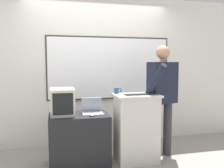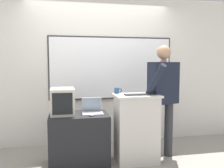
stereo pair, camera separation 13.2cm
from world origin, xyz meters
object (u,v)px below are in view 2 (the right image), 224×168
at_px(wireless_keyboard, 140,94).
at_px(computer_mouse_by_laptop, 91,115).
at_px(coffee_mug, 117,91).
at_px(side_desk, 79,139).
at_px(laptop, 92,109).
at_px(person_presenter, 163,93).
at_px(crt_monitor, 63,101).
at_px(lectern_podium, 136,128).

distance_m(wireless_keyboard, computer_mouse_by_laptop, 0.74).
xyz_separation_m(computer_mouse_by_laptop, coffee_mug, (0.42, 0.25, 0.30)).
bearing_deg(side_desk, laptop, 13.88).
relative_size(wireless_keyboard, coffee_mug, 3.70).
bearing_deg(wireless_keyboard, computer_mouse_by_laptop, -178.53).
relative_size(person_presenter, crt_monitor, 4.15).
bearing_deg(wireless_keyboard, coffee_mug, 140.24).
xyz_separation_m(side_desk, wireless_keyboard, (0.85, -0.13, 0.64)).
relative_size(side_desk, computer_mouse_by_laptop, 8.29).
bearing_deg(side_desk, computer_mouse_by_laptop, -42.48).
relative_size(side_desk, laptop, 2.81).
distance_m(computer_mouse_by_laptop, coffee_mug, 0.57).
bearing_deg(crt_monitor, lectern_podium, -6.21).
height_order(person_presenter, computer_mouse_by_laptop, person_presenter).
distance_m(side_desk, person_presenter, 1.42).
bearing_deg(wireless_keyboard, lectern_podium, 113.64).
distance_m(person_presenter, computer_mouse_by_laptop, 1.15).
bearing_deg(laptop, wireless_keyboard, -15.10).
bearing_deg(person_presenter, computer_mouse_by_laptop, 171.08).
xyz_separation_m(lectern_podium, computer_mouse_by_laptop, (-0.67, -0.08, 0.24)).
relative_size(person_presenter, wireless_keyboard, 3.94).
bearing_deg(side_desk, person_presenter, 0.30).
relative_size(side_desk, coffee_mug, 7.06).
height_order(wireless_keyboard, coffee_mug, coffee_mug).
distance_m(side_desk, crt_monitor, 0.59).
height_order(computer_mouse_by_laptop, crt_monitor, crt_monitor).
xyz_separation_m(lectern_podium, crt_monitor, (-1.05, 0.11, 0.41)).
height_order(lectern_podium, laptop, lectern_podium).
xyz_separation_m(wireless_keyboard, coffee_mug, (-0.28, 0.23, 0.03)).
xyz_separation_m(computer_mouse_by_laptop, crt_monitor, (-0.38, 0.19, 0.17)).
relative_size(person_presenter, laptop, 5.81).
height_order(laptop, computer_mouse_by_laptop, laptop).
height_order(person_presenter, coffee_mug, person_presenter).
bearing_deg(crt_monitor, coffee_mug, 4.00).
xyz_separation_m(lectern_podium, person_presenter, (0.44, 0.08, 0.50)).
xyz_separation_m(person_presenter, crt_monitor, (-1.49, 0.04, -0.09)).
bearing_deg(person_presenter, lectern_podium, 173.05).
relative_size(laptop, crt_monitor, 0.71).
bearing_deg(coffee_mug, lectern_podium, -34.29).
distance_m(wireless_keyboard, coffee_mug, 0.36).
relative_size(laptop, computer_mouse_by_laptop, 2.95).
height_order(lectern_podium, coffee_mug, coffee_mug).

